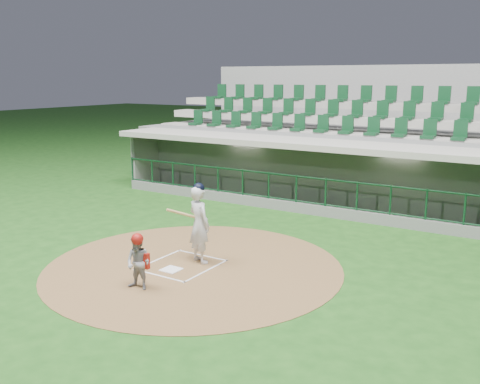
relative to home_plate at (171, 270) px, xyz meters
name	(u,v)px	position (x,y,z in m)	size (l,w,h in m)	color
ground	(189,262)	(0.00, 0.70, -0.02)	(120.00, 120.00, 0.00)	#184513
dirt_circle	(194,266)	(0.30, 0.50, -0.02)	(7.20, 7.20, 0.01)	brown
home_plate	(171,270)	(0.00, 0.00, 0.00)	(0.43, 0.43, 0.02)	white
batter_box_chalk	(182,265)	(0.00, 0.40, 0.00)	(1.55, 1.80, 0.01)	white
dugout_structure	(322,177)	(0.12, 8.52, 0.93)	(16.40, 3.70, 3.00)	slate
seating_deck	(350,154)	(0.00, 11.61, 1.40)	(17.00, 6.72, 5.15)	slate
batter	(199,223)	(0.23, 0.84, 0.98)	(0.95, 0.98, 2.01)	silver
catcher	(138,262)	(0.15, -1.26, 0.61)	(0.61, 0.50, 1.25)	gray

